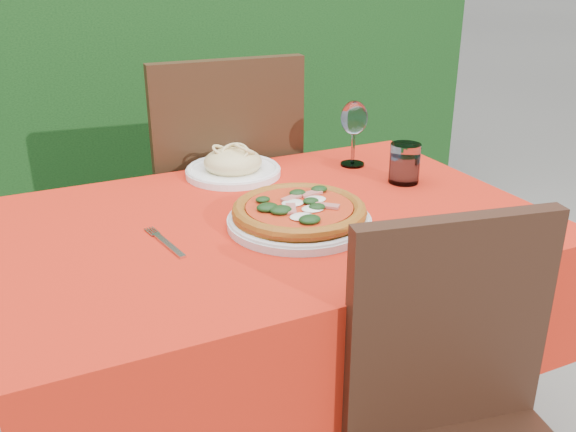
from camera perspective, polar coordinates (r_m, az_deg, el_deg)
name	(u,v)px	position (r m, az deg, el deg)	size (l,w,h in m)	color
hedge	(123,55)	(2.92, -14.46, 13.71)	(3.20, 0.55, 1.78)	black
dining_table	(272,274)	(1.59, -1.43, -5.19)	(1.26, 0.86, 0.75)	#4C2F18
chair_near	(467,430)	(1.29, 15.65, -17.83)	(0.48, 0.48, 0.91)	black
chair_far	(221,191)	(2.13, -5.96, 2.25)	(0.50, 0.50, 1.04)	black
pizza_plate	(299,214)	(1.47, 1.01, 0.18)	(0.33, 0.33, 0.06)	silver
pasta_plate	(233,166)	(1.81, -4.91, 4.46)	(0.27, 0.27, 0.08)	white
water_glass	(405,165)	(1.77, 10.32, 4.46)	(0.08, 0.08, 0.11)	silver
wine_glass	(354,121)	(1.87, 5.90, 8.43)	(0.08, 0.08, 0.19)	silver
fork	(169,245)	(1.40, -10.56, -2.55)	(0.02, 0.19, 0.01)	silver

